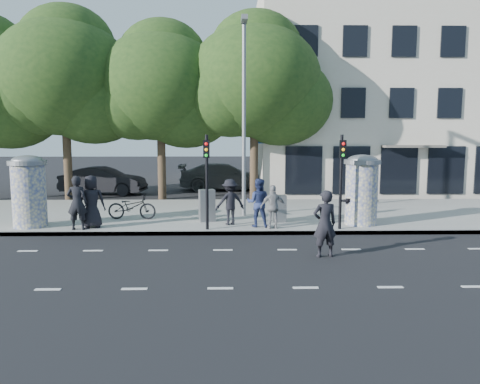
{
  "coord_description": "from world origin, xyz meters",
  "views": [
    {
      "loc": [
        0.25,
        -12.75,
        3.61
      ],
      "look_at": [
        0.57,
        3.5,
        1.55
      ],
      "focal_mm": 35.0,
      "sensor_mm": 36.0,
      "label": 1
    }
  ],
  "objects_px": {
    "ped_b": "(77,203)",
    "ped_d": "(230,202)",
    "bicycle": "(132,207)",
    "traffic_pole_far": "(341,172)",
    "car_mid": "(103,181)",
    "ped_c": "(258,203)",
    "man_road": "(325,224)",
    "ped_f": "(361,203)",
    "cabinet_right": "(279,209)",
    "ad_column_left": "(29,190)",
    "car_right": "(225,177)",
    "ad_column_right": "(362,188)",
    "traffic_pole_near": "(207,172)",
    "cabinet_left": "(207,205)",
    "street_lamp": "(244,104)",
    "ped_e": "(273,207)",
    "ped_a": "(92,202)"
  },
  "relations": [
    {
      "from": "ped_b",
      "to": "man_road",
      "type": "height_order",
      "value": "ped_b"
    },
    {
      "from": "ad_column_right",
      "to": "ped_f",
      "type": "xyz_separation_m",
      "value": [
        -0.07,
        -0.2,
        -0.55
      ]
    },
    {
      "from": "ped_e",
      "to": "man_road",
      "type": "xyz_separation_m",
      "value": [
        1.2,
        -3.38,
        0.04
      ]
    },
    {
      "from": "ad_column_right",
      "to": "cabinet_left",
      "type": "bearing_deg",
      "value": 172.89
    },
    {
      "from": "bicycle",
      "to": "car_right",
      "type": "bearing_deg",
      "value": -14.54
    },
    {
      "from": "bicycle",
      "to": "ped_b",
      "type": "bearing_deg",
      "value": 146.96
    },
    {
      "from": "ad_column_right",
      "to": "street_lamp",
      "type": "height_order",
      "value": "street_lamp"
    },
    {
      "from": "ped_f",
      "to": "ad_column_right",
      "type": "bearing_deg",
      "value": -117.65
    },
    {
      "from": "ped_f",
      "to": "cabinet_right",
      "type": "relative_size",
      "value": 1.58
    },
    {
      "from": "ped_c",
      "to": "man_road",
      "type": "height_order",
      "value": "man_road"
    },
    {
      "from": "traffic_pole_far",
      "to": "ped_a",
      "type": "distance_m",
      "value": 9.11
    },
    {
      "from": "ad_column_left",
      "to": "traffic_pole_near",
      "type": "height_order",
      "value": "traffic_pole_near"
    },
    {
      "from": "ped_d",
      "to": "ped_e",
      "type": "relative_size",
      "value": 1.09
    },
    {
      "from": "traffic_pole_far",
      "to": "ped_b",
      "type": "bearing_deg",
      "value": 179.38
    },
    {
      "from": "cabinet_right",
      "to": "ped_a",
      "type": "bearing_deg",
      "value": -178.15
    },
    {
      "from": "bicycle",
      "to": "cabinet_left",
      "type": "bearing_deg",
      "value": -95.45
    },
    {
      "from": "ped_e",
      "to": "ped_f",
      "type": "distance_m",
      "value": 3.38
    },
    {
      "from": "ped_b",
      "to": "ped_d",
      "type": "relative_size",
      "value": 1.12
    },
    {
      "from": "traffic_pole_far",
      "to": "ped_e",
      "type": "bearing_deg",
      "value": 176.07
    },
    {
      "from": "ped_b",
      "to": "ped_a",
      "type": "bearing_deg",
      "value": -144.48
    },
    {
      "from": "ped_f",
      "to": "cabinet_left",
      "type": "bearing_deg",
      "value": -17.16
    },
    {
      "from": "ad_column_left",
      "to": "ad_column_right",
      "type": "relative_size",
      "value": 1.0
    },
    {
      "from": "ad_column_right",
      "to": "ped_d",
      "type": "distance_m",
      "value": 5.01
    },
    {
      "from": "ped_a",
      "to": "ped_f",
      "type": "bearing_deg",
      "value": 175.47
    },
    {
      "from": "ped_a",
      "to": "cabinet_right",
      "type": "height_order",
      "value": "ped_a"
    },
    {
      "from": "ad_column_left",
      "to": "cabinet_right",
      "type": "distance_m",
      "value": 9.41
    },
    {
      "from": "ad_column_left",
      "to": "traffic_pole_far",
      "type": "relative_size",
      "value": 0.78
    },
    {
      "from": "ped_c",
      "to": "ped_d",
      "type": "bearing_deg",
      "value": -12.85
    },
    {
      "from": "ad_column_left",
      "to": "ped_e",
      "type": "height_order",
      "value": "ad_column_left"
    },
    {
      "from": "ad_column_left",
      "to": "bicycle",
      "type": "distance_m",
      "value": 3.85
    },
    {
      "from": "street_lamp",
      "to": "man_road",
      "type": "height_order",
      "value": "street_lamp"
    },
    {
      "from": "ped_d",
      "to": "bicycle",
      "type": "relative_size",
      "value": 0.89
    },
    {
      "from": "traffic_pole_far",
      "to": "bicycle",
      "type": "xyz_separation_m",
      "value": [
        -7.94,
        2.13,
        -1.57
      ]
    },
    {
      "from": "traffic_pole_far",
      "to": "cabinet_right",
      "type": "height_order",
      "value": "traffic_pole_far"
    },
    {
      "from": "street_lamp",
      "to": "ped_d",
      "type": "relative_size",
      "value": 4.61
    },
    {
      "from": "car_mid",
      "to": "ped_b",
      "type": "bearing_deg",
      "value": -164.25
    },
    {
      "from": "cabinet_right",
      "to": "car_right",
      "type": "bearing_deg",
      "value": 94.81
    },
    {
      "from": "street_lamp",
      "to": "ped_c",
      "type": "distance_m",
      "value": 4.43
    },
    {
      "from": "ad_column_left",
      "to": "ped_a",
      "type": "height_order",
      "value": "ad_column_left"
    },
    {
      "from": "traffic_pole_far",
      "to": "car_mid",
      "type": "xyz_separation_m",
      "value": [
        -11.47,
        11.02,
        -1.42
      ]
    },
    {
      "from": "traffic_pole_near",
      "to": "cabinet_right",
      "type": "height_order",
      "value": "traffic_pole_near"
    },
    {
      "from": "ad_column_right",
      "to": "traffic_pole_far",
      "type": "distance_m",
      "value": 1.52
    },
    {
      "from": "ped_a",
      "to": "car_mid",
      "type": "xyz_separation_m",
      "value": [
        -2.44,
        10.59,
        -0.31
      ]
    },
    {
      "from": "traffic_pole_near",
      "to": "street_lamp",
      "type": "relative_size",
      "value": 0.42
    },
    {
      "from": "ped_b",
      "to": "car_right",
      "type": "relative_size",
      "value": 0.34
    },
    {
      "from": "traffic_pole_far",
      "to": "cabinet_right",
      "type": "bearing_deg",
      "value": 145.36
    },
    {
      "from": "ad_column_right",
      "to": "cabinet_right",
      "type": "xyz_separation_m",
      "value": [
        -3.06,
        0.51,
        -0.86
      ]
    },
    {
      "from": "cabinet_left",
      "to": "car_mid",
      "type": "distance_m",
      "value": 11.46
    },
    {
      "from": "ped_c",
      "to": "man_road",
      "type": "bearing_deg",
      "value": 124.38
    },
    {
      "from": "car_right",
      "to": "ad_column_left",
      "type": "bearing_deg",
      "value": 148.6
    }
  ]
}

